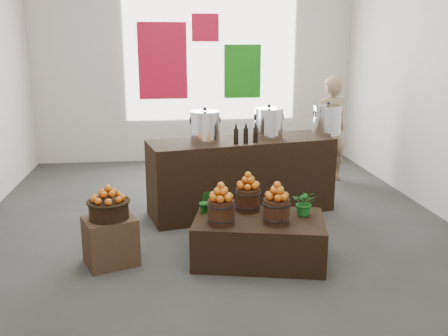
{
  "coord_description": "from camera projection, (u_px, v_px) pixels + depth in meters",
  "views": [
    {
      "loc": [
        -0.59,
        -6.04,
        2.27
      ],
      "look_at": [
        0.09,
        -0.4,
        0.82
      ],
      "focal_mm": 40.0,
      "sensor_mm": 36.0,
      "label": 1
    }
  ],
  "objects": [
    {
      "name": "apples_in_bucket_front_right",
      "position": [
        277.0,
        191.0,
        5.01
      ],
      "size": [
        0.2,
        0.2,
        0.18
      ],
      "primitive_type": null,
      "color": "#A80805",
      "rests_on": "apple_bucket_front_right"
    },
    {
      "name": "apple_bucket_front_left",
      "position": [
        221.0,
        212.0,
        5.04
      ],
      "size": [
        0.27,
        0.27,
        0.25
      ],
      "primitive_type": "cylinder",
      "color": "#371C0F",
      "rests_on": "display_table"
    },
    {
      "name": "stock_pot_right",
      "position": [
        327.0,
        120.0,
        6.94
      ],
      "size": [
        0.38,
        0.38,
        0.38
      ],
      "primitive_type": "cylinder",
      "color": "silver",
      "rests_on": "counter"
    },
    {
      "name": "herb_garnish_left",
      "position": [
        205.0,
        201.0,
        5.36
      ],
      "size": [
        0.16,
        0.14,
        0.25
      ],
      "primitive_type": "imported",
      "rotation": [
        0.0,
        0.0,
        -0.19
      ],
      "color": "#15671C",
      "rests_on": "display_table"
    },
    {
      "name": "ground",
      "position": [
        214.0,
        222.0,
        6.44
      ],
      "size": [
        7.0,
        7.0,
        0.0
      ],
      "primitive_type": "plane",
      "color": "#3A3A38",
      "rests_on": "ground"
    },
    {
      "name": "crate",
      "position": [
        111.0,
        241.0,
        5.17
      ],
      "size": [
        0.62,
        0.57,
        0.5
      ],
      "primitive_type": "cube",
      "rotation": [
        0.0,
        0.0,
        0.38
      ],
      "color": "brown",
      "rests_on": "ground"
    },
    {
      "name": "deco_green_right",
      "position": [
        242.0,
        71.0,
        9.46
      ],
      "size": [
        0.7,
        0.04,
        1.0
      ],
      "primitive_type": "cube",
      "color": "#167111",
      "rests_on": "back_wall"
    },
    {
      "name": "stock_pot_center",
      "position": [
        269.0,
        124.0,
        6.66
      ],
      "size": [
        0.38,
        0.38,
        0.38
      ],
      "primitive_type": "cylinder",
      "color": "silver",
      "rests_on": "counter"
    },
    {
      "name": "counter",
      "position": [
        241.0,
        176.0,
        6.71
      ],
      "size": [
        2.56,
        1.27,
        1.0
      ],
      "primitive_type": "cube",
      "rotation": [
        0.0,
        0.0,
        0.21
      ],
      "color": "black",
      "rests_on": "ground"
    },
    {
      "name": "shopper",
      "position": [
        330.0,
        129.0,
        8.12
      ],
      "size": [
        0.7,
        0.53,
        1.73
      ],
      "primitive_type": "imported",
      "rotation": [
        0.0,
        0.0,
        3.33
      ],
      "color": "#917759",
      "rests_on": "ground"
    },
    {
      "name": "apple_bucket_rear",
      "position": [
        248.0,
        199.0,
        5.43
      ],
      "size": [
        0.27,
        0.27,
        0.25
      ],
      "primitive_type": "cylinder",
      "color": "#371C0F",
      "rests_on": "display_table"
    },
    {
      "name": "stock_pot_left",
      "position": [
        205.0,
        127.0,
        6.38
      ],
      "size": [
        0.38,
        0.38,
        0.38
      ],
      "primitive_type": "cylinder",
      "color": "silver",
      "rests_on": "counter"
    },
    {
      "name": "apples_in_bucket_rear",
      "position": [
        248.0,
        180.0,
        5.38
      ],
      "size": [
        0.2,
        0.2,
        0.18
      ],
      "primitive_type": null,
      "color": "#A80805",
      "rests_on": "apple_bucket_rear"
    },
    {
      "name": "back_wall",
      "position": [
        195.0,
        55.0,
        9.31
      ],
      "size": [
        6.0,
        0.04,
        4.0
      ],
      "primitive_type": "cube",
      "color": "beige",
      "rests_on": "ground"
    },
    {
      "name": "deco_red_left",
      "position": [
        163.0,
        61.0,
        9.24
      ],
      "size": [
        0.9,
        0.04,
        1.4
      ],
      "primitive_type": "cube",
      "color": "#B60E2A",
      "rests_on": "back_wall"
    },
    {
      "name": "herb_garnish_right",
      "position": [
        305.0,
        203.0,
        5.27
      ],
      "size": [
        0.32,
        0.31,
        0.28
      ],
      "primitive_type": "imported",
      "rotation": [
        0.0,
        0.0,
        -0.41
      ],
      "color": "#15671C",
      "rests_on": "display_table"
    },
    {
      "name": "apples_in_basket",
      "position": [
        108.0,
        193.0,
        5.04
      ],
      "size": [
        0.31,
        0.31,
        0.17
      ],
      "primitive_type": null,
      "color": "#A80805",
      "rests_on": "wicker_basket"
    },
    {
      "name": "apple_bucket_front_right",
      "position": [
        276.0,
        211.0,
        5.07
      ],
      "size": [
        0.27,
        0.27,
        0.25
      ],
      "primitive_type": "cylinder",
      "color": "#371C0F",
      "rests_on": "display_table"
    },
    {
      "name": "apples_in_bucket_front_left",
      "position": [
        221.0,
        192.0,
        4.99
      ],
      "size": [
        0.2,
        0.2,
        0.18
      ],
      "primitive_type": null,
      "color": "#A80805",
      "rests_on": "apple_bucket_front_left"
    },
    {
      "name": "back_opening",
      "position": [
        211.0,
        55.0,
        9.33
      ],
      "size": [
        3.2,
        0.02,
        2.4
      ],
      "primitive_type": "cube",
      "color": "white",
      "rests_on": "back_wall"
    },
    {
      "name": "wicker_basket",
      "position": [
        109.0,
        210.0,
        5.09
      ],
      "size": [
        0.4,
        0.4,
        0.18
      ],
      "primitive_type": "cylinder",
      "color": "black",
      "rests_on": "crate"
    },
    {
      "name": "oil_cruets",
      "position": [
        248.0,
        132.0,
        6.33
      ],
      "size": [
        0.27,
        0.12,
        0.28
      ],
      "primitive_type": null,
      "rotation": [
        0.0,
        0.0,
        0.21
      ],
      "color": "black",
      "rests_on": "counter"
    },
    {
      "name": "deco_red_upper",
      "position": [
        205.0,
        28.0,
        9.18
      ],
      "size": [
        0.5,
        0.04,
        0.5
      ],
      "primitive_type": "cube",
      "color": "#B60E2A",
      "rests_on": "back_wall"
    },
    {
      "name": "display_table",
      "position": [
        259.0,
        239.0,
        5.27
      ],
      "size": [
        1.5,
        1.1,
        0.47
      ],
      "primitive_type": "cube",
      "rotation": [
        0.0,
        0.0,
        -0.22
      ],
      "color": "black",
      "rests_on": "ground"
    }
  ]
}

